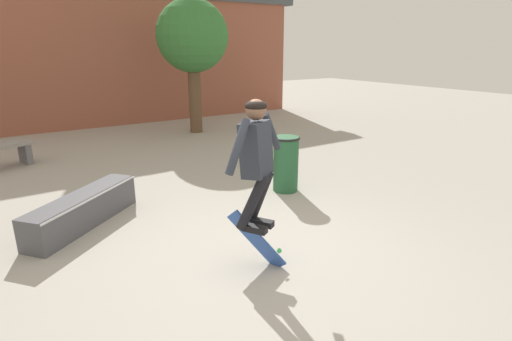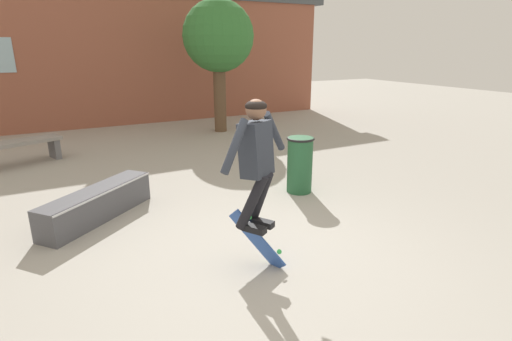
{
  "view_description": "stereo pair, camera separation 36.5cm",
  "coord_description": "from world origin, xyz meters",
  "views": [
    {
      "loc": [
        -2.29,
        -3.37,
        2.36
      ],
      "look_at": [
        -0.14,
        -0.07,
        1.13
      ],
      "focal_mm": 28.0,
      "sensor_mm": 36.0,
      "label": 1
    },
    {
      "loc": [
        -1.98,
        -3.55,
        2.36
      ],
      "look_at": [
        -0.14,
        -0.07,
        1.13
      ],
      "focal_mm": 28.0,
      "sensor_mm": 36.0,
      "label": 2
    }
  ],
  "objects": [
    {
      "name": "skate_ledge",
      "position": [
        -1.5,
        2.15,
        0.22
      ],
      "size": [
        1.69,
        1.51,
        0.44
      ],
      "rotation": [
        0.0,
        0.0,
        0.7
      ],
      "color": "#4C4C51",
      "rests_on": "ground_plane"
    },
    {
      "name": "tree_right",
      "position": [
        2.46,
        7.01,
        2.58
      ],
      "size": [
        1.94,
        1.94,
        3.6
      ],
      "color": "brown",
      "rests_on": "ground_plane"
    },
    {
      "name": "ground_plane",
      "position": [
        0.0,
        0.0,
        0.0
      ],
      "size": [
        40.0,
        40.0,
        0.0
      ],
      "primitive_type": "plane",
      "color": "#A39E93"
    },
    {
      "name": "skateboard_flipping",
      "position": [
        -0.09,
        -0.02,
        0.3
      ],
      "size": [
        0.42,
        0.58,
        0.72
      ],
      "rotation": [
        0.0,
        0.0,
        -0.83
      ],
      "color": "#2D519E"
    },
    {
      "name": "building_backdrop",
      "position": [
        0.0,
        9.44,
        2.2
      ],
      "size": [
        15.14,
        0.52,
        5.46
      ],
      "color": "#93513D",
      "rests_on": "ground_plane"
    },
    {
      "name": "skater",
      "position": [
        -0.13,
        -0.08,
        1.3
      ],
      "size": [
        1.06,
        0.68,
        1.39
      ],
      "rotation": [
        0.0,
        0.0,
        -1.03
      ],
      "color": "#282D38"
    },
    {
      "name": "trash_bin",
      "position": [
        1.65,
        1.73,
        0.49
      ],
      "size": [
        0.46,
        0.46,
        0.94
      ],
      "color": "#235633",
      "rests_on": "ground_plane"
    },
    {
      "name": "park_bench",
      "position": [
        -2.74,
        5.74,
        0.38
      ],
      "size": [
        2.03,
        1.1,
        0.51
      ],
      "rotation": [
        0.0,
        0.0,
        0.34
      ],
      "color": "gray",
      "rests_on": "ground_plane"
    }
  ]
}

